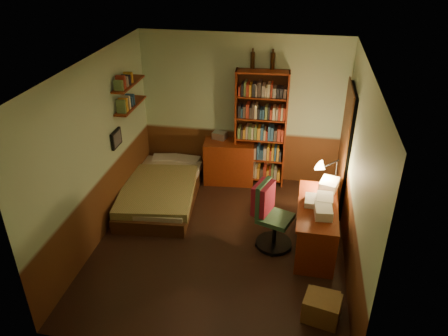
% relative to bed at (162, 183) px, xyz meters
% --- Properties ---
extents(floor, '(3.50, 4.00, 0.02)m').
position_rel_bed_xyz_m(floor, '(1.19, -0.97, -0.31)').
color(floor, black).
rests_on(floor, ground).
extents(ceiling, '(3.50, 4.00, 0.02)m').
position_rel_bed_xyz_m(ceiling, '(1.19, -0.97, 2.31)').
color(ceiling, silver).
rests_on(ceiling, wall_back).
extents(wall_back, '(3.50, 0.02, 2.60)m').
position_rel_bed_xyz_m(wall_back, '(1.19, 1.04, 1.00)').
color(wall_back, '#9BB48D').
rests_on(wall_back, ground).
extents(wall_left, '(0.02, 4.00, 2.60)m').
position_rel_bed_xyz_m(wall_left, '(-0.57, -0.97, 1.00)').
color(wall_left, '#9BB48D').
rests_on(wall_left, ground).
extents(wall_right, '(0.02, 4.00, 2.60)m').
position_rel_bed_xyz_m(wall_right, '(2.95, -0.97, 1.00)').
color(wall_right, '#9BB48D').
rests_on(wall_right, ground).
extents(wall_front, '(3.50, 0.02, 2.60)m').
position_rel_bed_xyz_m(wall_front, '(1.19, -2.98, 1.00)').
color(wall_front, '#9BB48D').
rests_on(wall_front, ground).
extents(doorway, '(0.06, 0.90, 2.00)m').
position_rel_bed_xyz_m(doorway, '(2.91, 0.33, 0.70)').
color(doorway, black).
rests_on(doorway, ground).
extents(door_trim, '(0.02, 0.98, 2.08)m').
position_rel_bed_xyz_m(door_trim, '(2.88, 0.33, 0.70)').
color(door_trim, '#3A1F0F').
rests_on(door_trim, ground).
extents(bed, '(1.26, 2.13, 0.61)m').
position_rel_bed_xyz_m(bed, '(0.00, 0.00, 0.00)').
color(bed, olive).
rests_on(bed, ground).
extents(dresser, '(0.91, 0.52, 0.78)m').
position_rel_bed_xyz_m(dresser, '(1.01, 0.79, 0.08)').
color(dresser, '#66230D').
rests_on(dresser, ground).
extents(mini_stereo, '(0.26, 0.23, 0.12)m').
position_rel_bed_xyz_m(mini_stereo, '(0.81, 0.92, 0.53)').
color(mini_stereo, '#B2B2B7').
rests_on(mini_stereo, dresser).
extents(bookshelf, '(0.89, 0.33, 2.04)m').
position_rel_bed_xyz_m(bookshelf, '(1.53, 0.88, 0.72)').
color(bookshelf, '#66230D').
rests_on(bookshelf, ground).
extents(bottle_left, '(0.09, 0.09, 0.26)m').
position_rel_bed_xyz_m(bottle_left, '(1.35, 0.99, 1.87)').
color(bottle_left, black).
rests_on(bottle_left, bookshelf).
extents(bottle_right, '(0.08, 0.08, 0.27)m').
position_rel_bed_xyz_m(bottle_right, '(1.67, 0.99, 1.87)').
color(bottle_right, black).
rests_on(bottle_right, bookshelf).
extents(desk, '(0.56, 1.32, 0.70)m').
position_rel_bed_xyz_m(desk, '(2.52, -0.83, 0.05)').
color(desk, '#66230D').
rests_on(desk, ground).
extents(paper_stack, '(0.32, 0.38, 0.13)m').
position_rel_bed_xyz_m(paper_stack, '(2.68, -0.33, 0.46)').
color(paper_stack, silver).
rests_on(paper_stack, desk).
extents(desk_lamp, '(0.25, 0.25, 0.64)m').
position_rel_bed_xyz_m(desk_lamp, '(2.77, -0.17, 0.72)').
color(desk_lamp, black).
rests_on(desk_lamp, desk).
extents(office_chair, '(0.64, 0.60, 1.04)m').
position_rel_bed_xyz_m(office_chair, '(1.95, -0.91, 0.22)').
color(office_chair, '#335C3E').
rests_on(office_chair, ground).
extents(red_jacket, '(0.34, 0.43, 0.44)m').
position_rel_bed_xyz_m(red_jacket, '(1.69, -0.81, 0.96)').
color(red_jacket, '#AB1E38').
rests_on(red_jacket, office_chair).
extents(wall_shelf_lower, '(0.20, 0.90, 0.03)m').
position_rel_bed_xyz_m(wall_shelf_lower, '(-0.45, 0.13, 1.30)').
color(wall_shelf_lower, '#66230D').
rests_on(wall_shelf_lower, wall_left).
extents(wall_shelf_upper, '(0.20, 0.90, 0.03)m').
position_rel_bed_xyz_m(wall_shelf_upper, '(-0.45, 0.13, 1.65)').
color(wall_shelf_upper, '#66230D').
rests_on(wall_shelf_upper, wall_left).
extents(framed_picture, '(0.04, 0.32, 0.26)m').
position_rel_bed_xyz_m(framed_picture, '(-0.53, -0.37, 0.95)').
color(framed_picture, black).
rests_on(framed_picture, wall_left).
extents(cardboard_box_a, '(0.47, 0.41, 0.31)m').
position_rel_bed_xyz_m(cardboard_box_a, '(2.61, -2.16, -0.15)').
color(cardboard_box_a, olive).
rests_on(cardboard_box_a, ground).
extents(cardboard_box_b, '(0.38, 0.33, 0.24)m').
position_rel_bed_xyz_m(cardboard_box_b, '(2.64, -2.05, -0.18)').
color(cardboard_box_b, olive).
rests_on(cardboard_box_b, ground).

